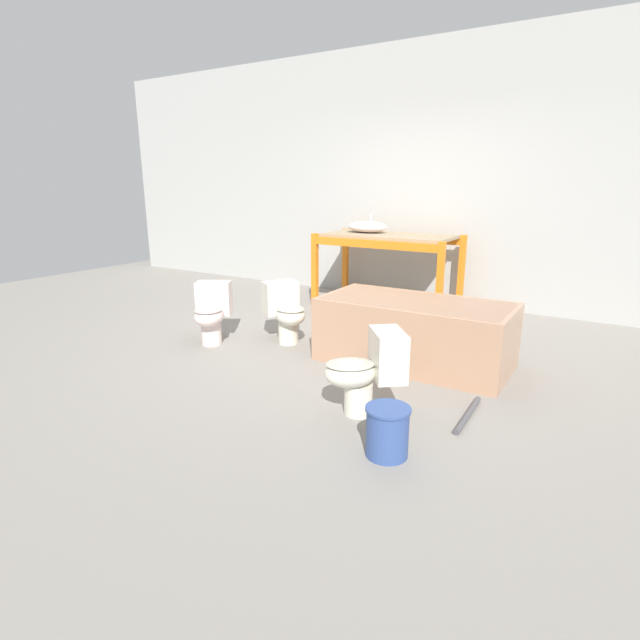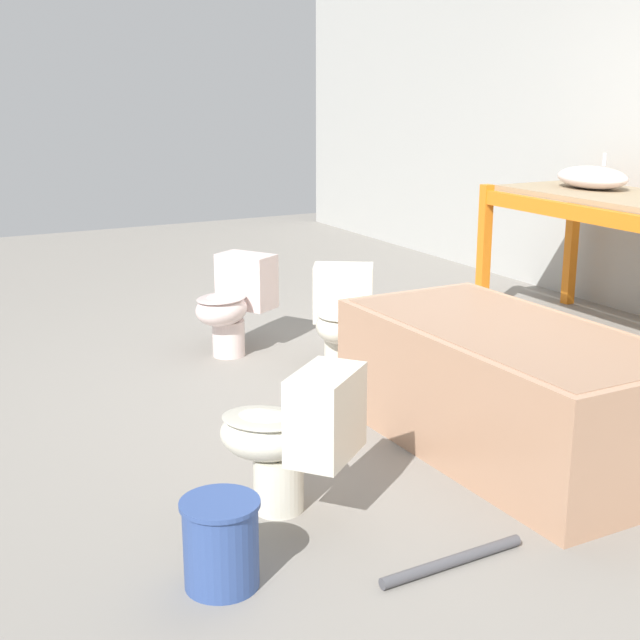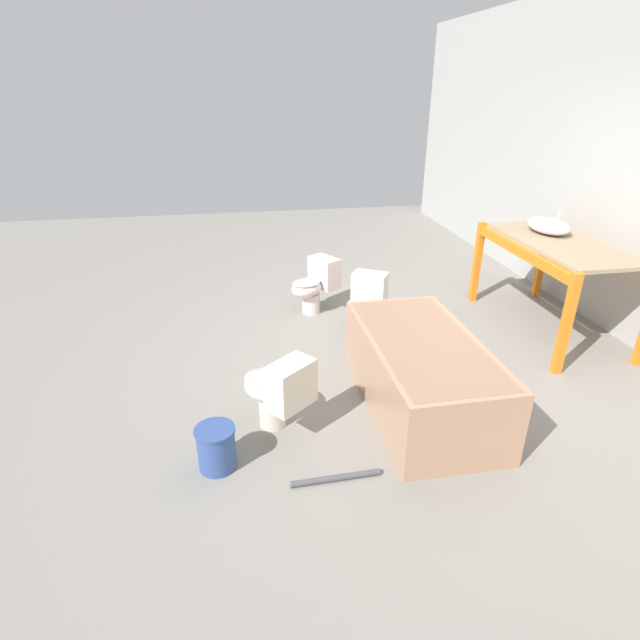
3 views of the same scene
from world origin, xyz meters
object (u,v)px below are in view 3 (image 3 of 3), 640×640
(bathtub_main, at_px, (421,368))
(toilet_extra, at_px, (315,283))
(toilet_near, at_px, (365,302))
(bucket_white, at_px, (216,447))
(toilet_far, at_px, (277,389))
(sink_basin, at_px, (548,226))

(bathtub_main, xyz_separation_m, toilet_extra, (-1.89, -0.50, 0.00))
(bathtub_main, xyz_separation_m, toilet_near, (-1.30, -0.10, 0.00))
(bathtub_main, bearing_deg, toilet_extra, -165.65)
(bathtub_main, height_order, bucket_white, bathtub_main)
(toilet_far, bearing_deg, toilet_extra, -145.86)
(bathtub_main, distance_m, toilet_far, 1.11)
(bucket_white, bearing_deg, toilet_extra, 156.20)
(bucket_white, bearing_deg, bathtub_main, 106.27)
(bucket_white, bearing_deg, toilet_near, 140.56)
(toilet_near, bearing_deg, toilet_far, -93.40)
(bathtub_main, relative_size, toilet_near, 2.65)
(toilet_near, bearing_deg, bathtub_main, -53.36)
(toilet_extra, bearing_deg, bucket_white, -54.51)
(bathtub_main, height_order, toilet_near, toilet_near)
(bathtub_main, xyz_separation_m, bucket_white, (0.45, -1.53, -0.16))
(sink_basin, height_order, toilet_far, sink_basin)
(sink_basin, distance_m, bathtub_main, 2.35)
(bucket_white, bearing_deg, toilet_far, 128.90)
(sink_basin, distance_m, toilet_far, 3.31)
(bathtub_main, height_order, toilet_far, toilet_far)
(toilet_near, distance_m, toilet_extra, 0.72)
(bathtub_main, bearing_deg, sink_basin, 127.06)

